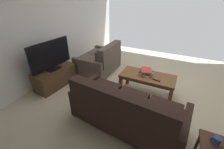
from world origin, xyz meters
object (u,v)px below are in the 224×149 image
flat_tv (51,55)px  tv_remote (156,80)px  coffee_mug (217,141)px  sofa_main (125,110)px  tv_stand (55,77)px  loveseat_near (101,61)px  book_stack (146,72)px  coffee_table (147,78)px

flat_tv → tv_remote: flat_tv is taller
coffee_mug → sofa_main: bearing=-10.4°
sofa_main → coffee_mug: size_ratio=18.74×
sofa_main → tv_stand: bearing=-12.9°
loveseat_near → tv_stand: bearing=61.2°
sofa_main → book_stack: bearing=-91.3°
tv_stand → tv_remote: tv_remote is taller
sofa_main → coffee_table: sofa_main is taller
tv_remote → flat_tv: bearing=12.7°
loveseat_near → tv_stand: (0.62, 1.13, -0.12)m
book_stack → tv_remote: 0.31m
sofa_main → coffee_table: bearing=-94.1°
coffee_mug → tv_stand: bearing=-11.9°
coffee_table → tv_stand: size_ratio=1.13×
sofa_main → coffee_table: 1.10m
flat_tv → coffee_table: bearing=-163.0°
tv_remote → tv_stand: bearing=12.7°
coffee_mug → loveseat_near: bearing=-35.1°
tv_stand → tv_remote: bearing=-167.3°
loveseat_near → flat_tv: 1.36m
flat_tv → loveseat_near: bearing=-118.8°
loveseat_near → flat_tv: size_ratio=1.15×
book_stack → tv_stand: bearing=18.3°
loveseat_near → tv_remote: 1.78m
coffee_mug → book_stack: (1.16, -1.35, -0.04)m
loveseat_near → tv_remote: size_ratio=7.30×
sofa_main → tv_remote: (-0.28, -0.97, 0.12)m
sofa_main → tv_remote: size_ratio=11.53×
tv_remote → sofa_main: bearing=73.7°
coffee_table → flat_tv: flat_tv is taller
book_stack → tv_remote: book_stack is taller
loveseat_near → coffee_mug: 3.15m
flat_tv → book_stack: flat_tv is taller
tv_stand → tv_remote: (-2.29, -0.52, 0.26)m
tv_stand → book_stack: size_ratio=3.01×
sofa_main → tv_stand: (2.00, -0.46, -0.14)m
coffee_table → loveseat_near: bearing=-18.6°
sofa_main → coffee_mug: 1.22m
flat_tv → book_stack: size_ratio=3.12×
sofa_main → tv_remote: 1.02m
loveseat_near → book_stack: loveseat_near is taller
book_stack → coffee_mug: bearing=130.8°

